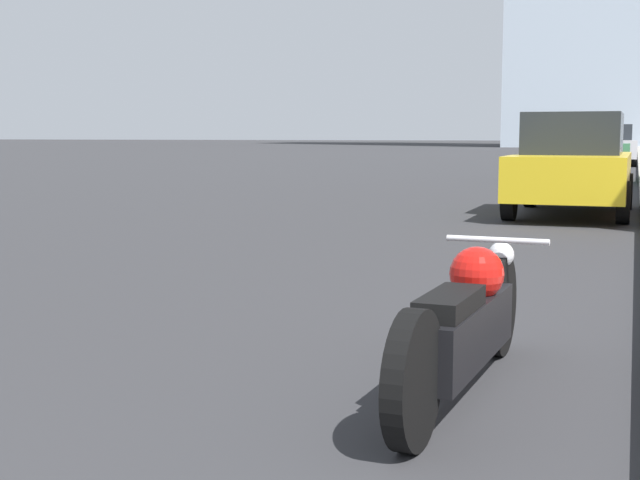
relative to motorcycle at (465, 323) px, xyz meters
name	(u,v)px	position (x,y,z in m)	size (l,w,h in m)	color
motorcycle	(465,323)	(0.00, 0.00, 0.00)	(0.62, 2.44, 0.75)	black
parked_car_yellow	(573,164)	(-0.19, 11.14, 0.48)	(1.95, 4.59, 1.72)	gold
parked_car_green	(591,152)	(-0.44, 23.11, 0.46)	(2.20, 4.44, 1.66)	#1E6B33
parked_car_silver	(612,145)	(-0.16, 36.56, 0.52)	(2.09, 4.72, 1.79)	#BCBCC1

